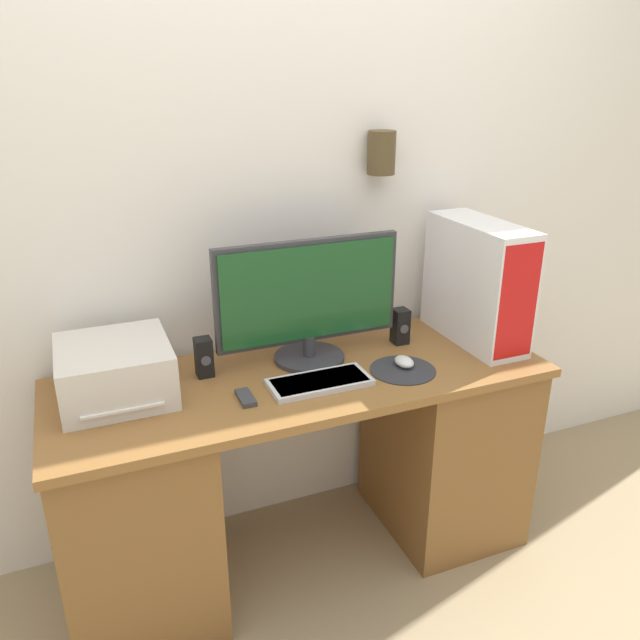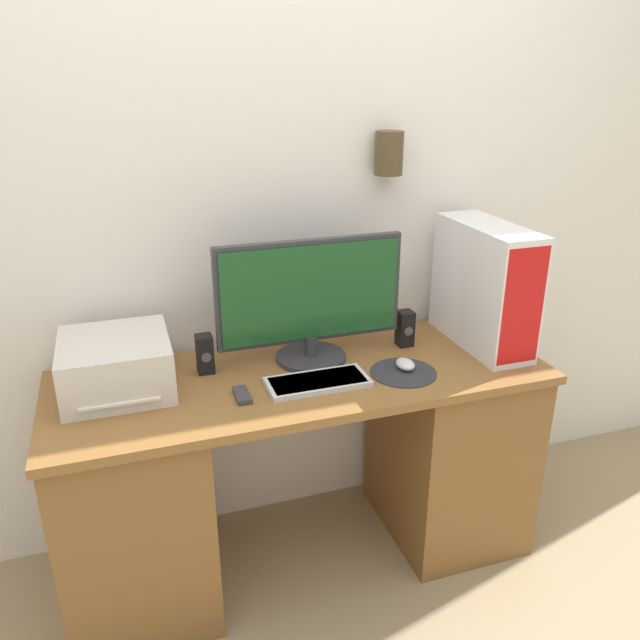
# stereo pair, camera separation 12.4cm
# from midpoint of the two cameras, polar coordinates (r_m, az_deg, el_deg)

# --- Properties ---
(ground_plane) EXTENTS (12.00, 12.00, 0.00)m
(ground_plane) POSITION_cam_midpoint_polar(r_m,az_deg,el_deg) (2.31, -0.15, -25.30)
(ground_plane) COLOR #9E8966
(wall_back) EXTENTS (6.40, 0.15, 2.70)m
(wall_back) POSITION_cam_midpoint_polar(r_m,az_deg,el_deg) (2.21, -6.68, 12.76)
(wall_back) COLOR white
(wall_back) RESTS_ON ground_plane
(desk) EXTENTS (1.64, 0.59, 0.76)m
(desk) POSITION_cam_midpoint_polar(r_m,az_deg,el_deg) (2.26, -3.07, -13.33)
(desk) COLOR brown
(desk) RESTS_ON ground_plane
(monitor) EXTENTS (0.64, 0.24, 0.42)m
(monitor) POSITION_cam_midpoint_polar(r_m,az_deg,el_deg) (2.09, -2.76, 1.94)
(monitor) COLOR #333338
(monitor) RESTS_ON desk
(keyboard) EXTENTS (0.33, 0.15, 0.02)m
(keyboard) POSITION_cam_midpoint_polar(r_m,az_deg,el_deg) (2.00, -1.82, -5.70)
(keyboard) COLOR silver
(keyboard) RESTS_ON desk
(mousepad) EXTENTS (0.22, 0.22, 0.00)m
(mousepad) POSITION_cam_midpoint_polar(r_m,az_deg,el_deg) (2.10, 5.90, -4.59)
(mousepad) COLOR #2D2D33
(mousepad) RESTS_ON desk
(mouse) EXTENTS (0.06, 0.08, 0.03)m
(mouse) POSITION_cam_midpoint_polar(r_m,az_deg,el_deg) (2.12, 6.05, -3.83)
(mouse) COLOR silver
(mouse) RESTS_ON mousepad
(computer_tower) EXTENTS (0.17, 0.46, 0.44)m
(computer_tower) POSITION_cam_midpoint_polar(r_m,az_deg,el_deg) (2.31, 12.74, 3.35)
(computer_tower) COLOR white
(computer_tower) RESTS_ON desk
(printer) EXTENTS (0.33, 0.35, 0.17)m
(printer) POSITION_cam_midpoint_polar(r_m,az_deg,el_deg) (2.02, -19.90, -4.42)
(printer) COLOR beige
(printer) RESTS_ON desk
(speaker_left) EXTENTS (0.05, 0.06, 0.13)m
(speaker_left) POSITION_cam_midpoint_polar(r_m,az_deg,el_deg) (2.08, -12.25, -3.37)
(speaker_left) COLOR black
(speaker_left) RESTS_ON desk
(speaker_right) EXTENTS (0.05, 0.06, 0.13)m
(speaker_right) POSITION_cam_midpoint_polar(r_m,az_deg,el_deg) (2.28, 5.82, -0.59)
(speaker_right) COLOR black
(speaker_right) RESTS_ON desk
(remote_control) EXTENTS (0.04, 0.10, 0.02)m
(remote_control) POSITION_cam_midpoint_polar(r_m,az_deg,el_deg) (1.93, -8.65, -7.07)
(remote_control) COLOR #38383D
(remote_control) RESTS_ON desk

